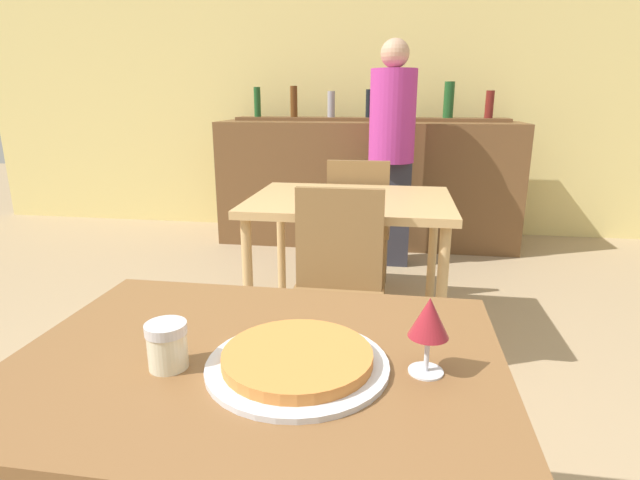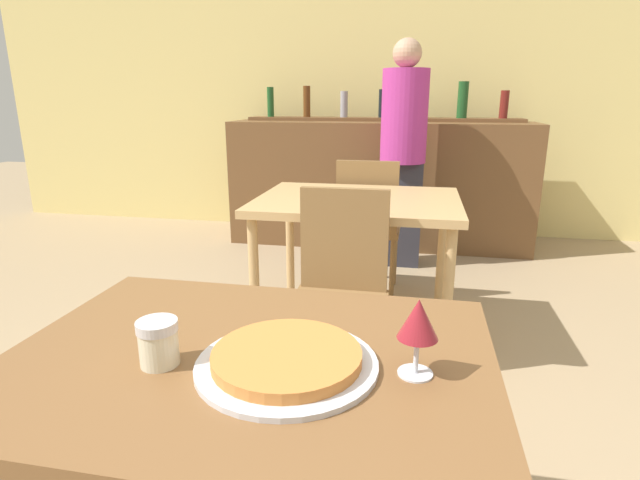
# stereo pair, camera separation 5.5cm
# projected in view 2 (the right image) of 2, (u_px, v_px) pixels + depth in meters

# --- Properties ---
(wall_back) EXTENTS (8.00, 0.05, 2.80)m
(wall_back) POSITION_uv_depth(u_px,v_px,m) (386.00, 84.00, 4.66)
(wall_back) COLOR #EAD684
(wall_back) RESTS_ON ground_plane
(dining_table_near) EXTENTS (1.03, 0.77, 0.75)m
(dining_table_near) POSITION_uv_depth(u_px,v_px,m) (251.00, 390.00, 1.09)
(dining_table_near) COLOR brown
(dining_table_near) RESTS_ON ground_plane
(dining_table_far) EXTENTS (1.04, 0.82, 0.77)m
(dining_table_far) POSITION_uv_depth(u_px,v_px,m) (358.00, 215.00, 2.60)
(dining_table_far) COLOR tan
(dining_table_far) RESTS_ON ground_plane
(bar_counter) EXTENTS (2.60, 0.56, 1.08)m
(bar_counter) POSITION_uv_depth(u_px,v_px,m) (379.00, 184.00, 4.42)
(bar_counter) COLOR brown
(bar_counter) RESTS_ON ground_plane
(bar_back_shelf) EXTENTS (2.39, 0.24, 0.33)m
(bar_back_shelf) POSITION_uv_depth(u_px,v_px,m) (387.00, 113.00, 4.37)
(bar_back_shelf) COLOR brown
(bar_back_shelf) RESTS_ON bar_counter
(chair_far_side_front) EXTENTS (0.40, 0.40, 0.91)m
(chair_far_side_front) POSITION_uv_depth(u_px,v_px,m) (340.00, 283.00, 2.10)
(chair_far_side_front) COLOR olive
(chair_far_side_front) RESTS_ON ground_plane
(chair_far_side_back) EXTENTS (0.40, 0.40, 0.91)m
(chair_far_side_back) POSITION_uv_depth(u_px,v_px,m) (368.00, 220.00, 3.20)
(chair_far_side_back) COLOR olive
(chair_far_side_back) RESTS_ON ground_plane
(pizza_tray) EXTENTS (0.37, 0.37, 0.04)m
(pizza_tray) POSITION_uv_depth(u_px,v_px,m) (287.00, 360.00, 1.01)
(pizza_tray) COLOR silver
(pizza_tray) RESTS_ON dining_table_near
(cheese_shaker) EXTENTS (0.08, 0.08, 0.10)m
(cheese_shaker) POSITION_uv_depth(u_px,v_px,m) (158.00, 342.00, 1.01)
(cheese_shaker) COLOR beige
(cheese_shaker) RESTS_ON dining_table_near
(person_standing) EXTENTS (0.34, 0.34, 1.68)m
(person_standing) POSITION_uv_depth(u_px,v_px,m) (403.00, 148.00, 3.73)
(person_standing) COLOR #2D2D38
(person_standing) RESTS_ON ground_plane
(wine_glass) EXTENTS (0.08, 0.08, 0.16)m
(wine_glass) POSITION_uv_depth(u_px,v_px,m) (418.00, 321.00, 0.95)
(wine_glass) COLOR silver
(wine_glass) RESTS_ON dining_table_near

